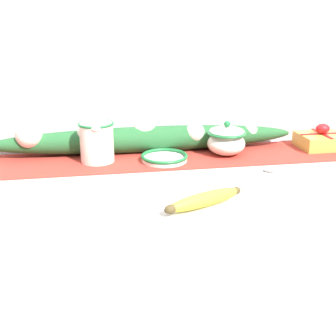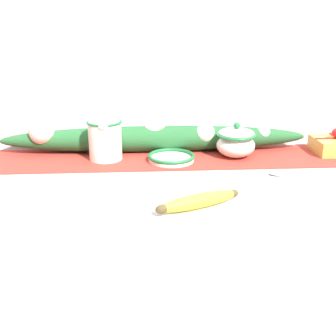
{
  "view_description": "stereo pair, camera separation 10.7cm",
  "coord_description": "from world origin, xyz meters",
  "px_view_note": "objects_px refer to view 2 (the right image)",
  "views": [
    {
      "loc": [
        -0.14,
        -1.02,
        1.33
      ],
      "look_at": [
        0.02,
        -0.03,
        0.97
      ],
      "focal_mm": 45.0,
      "sensor_mm": 36.0,
      "label": 1
    },
    {
      "loc": [
        -0.04,
        -1.03,
        1.33
      ],
      "look_at": [
        0.02,
        -0.03,
        0.97
      ],
      "focal_mm": 45.0,
      "sensor_mm": 36.0,
      "label": 2
    }
  ],
  "objects_px": {
    "cream_pitcher": "(105,139)",
    "sugar_bowl": "(236,142)",
    "banana": "(198,201)",
    "spoon": "(273,173)",
    "small_dish": "(171,157)"
  },
  "relations": [
    {
      "from": "banana",
      "to": "spoon",
      "type": "xyz_separation_m",
      "value": [
        0.23,
        0.2,
        -0.01
      ]
    },
    {
      "from": "banana",
      "to": "spoon",
      "type": "bearing_deg",
      "value": 40.87
    },
    {
      "from": "cream_pitcher",
      "to": "banana",
      "type": "bearing_deg",
      "value": -57.1
    },
    {
      "from": "cream_pitcher",
      "to": "sugar_bowl",
      "type": "bearing_deg",
      "value": -0.22
    },
    {
      "from": "small_dish",
      "to": "spoon",
      "type": "bearing_deg",
      "value": -26.07
    },
    {
      "from": "cream_pitcher",
      "to": "small_dish",
      "type": "distance_m",
      "value": 0.21
    },
    {
      "from": "sugar_bowl",
      "to": "banana",
      "type": "relative_size",
      "value": 0.58
    },
    {
      "from": "small_dish",
      "to": "sugar_bowl",
      "type": "bearing_deg",
      "value": 8.13
    },
    {
      "from": "sugar_bowl",
      "to": "small_dish",
      "type": "relative_size",
      "value": 0.85
    },
    {
      "from": "spoon",
      "to": "sugar_bowl",
      "type": "bearing_deg",
      "value": 125.14
    },
    {
      "from": "sugar_bowl",
      "to": "spoon",
      "type": "relative_size",
      "value": 0.73
    },
    {
      "from": "cream_pitcher",
      "to": "sugar_bowl",
      "type": "xyz_separation_m",
      "value": [
        0.4,
        -0.0,
        -0.02
      ]
    },
    {
      "from": "cream_pitcher",
      "to": "sugar_bowl",
      "type": "relative_size",
      "value": 1.04
    },
    {
      "from": "small_dish",
      "to": "banana",
      "type": "height_order",
      "value": "banana"
    },
    {
      "from": "cream_pitcher",
      "to": "banana",
      "type": "height_order",
      "value": "cream_pitcher"
    }
  ]
}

